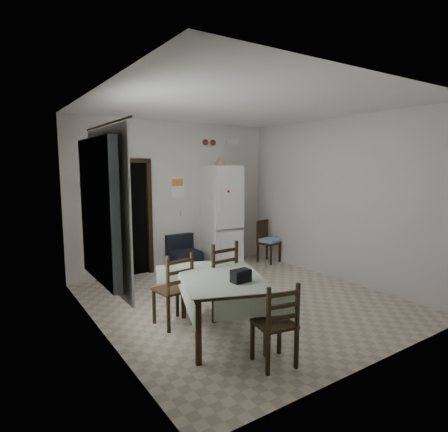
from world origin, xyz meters
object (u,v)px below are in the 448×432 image
dining_chair_far_right (216,278)px  dining_chair_near_head (274,323)px  dining_table (220,305)px  fridge (221,216)px  navy_seat (185,253)px  dining_chair_far_left (173,288)px  corner_chair (269,242)px

dining_chair_far_right → dining_chair_near_head: 1.44m
dining_table → fridge: bearing=77.2°
navy_seat → dining_chair_far_left: (-1.29, -2.13, 0.13)m
fridge → corner_chair: (0.97, -0.40, -0.58)m
navy_seat → dining_chair_near_head: bearing=-104.0°
fridge → dining_table: (-1.79, -2.73, -0.65)m
dining_table → dining_chair_far_left: bearing=140.2°
fridge → dining_chair_far_left: size_ratio=2.12×
corner_chair → dining_chair_far_left: (-3.10, -1.73, 0.04)m
dining_chair_far_left → fridge: bearing=-141.1°
fridge → navy_seat: fridge is taller
dining_chair_far_right → dining_chair_near_head: bearing=77.5°
fridge → corner_chair: 1.20m
navy_seat → dining_table: dining_table is taller
corner_chair → dining_table: bearing=-155.2°
fridge → navy_seat: (-0.84, -0.00, -0.68)m
fridge → dining_chair_far_left: bearing=-130.5°
dining_chair_far_right → dining_chair_near_head: (-0.20, -1.42, -0.07)m
fridge → navy_seat: 1.08m
fridge → dining_chair_far_right: fridge is taller
fridge → dining_chair_far_right: size_ratio=1.96×
navy_seat → dining_chair_far_left: size_ratio=0.72×
dining_chair_near_head → fridge: bearing=-104.5°
dining_table → dining_chair_far_right: (0.30, 0.55, 0.15)m
corner_chair → dining_chair_far_right: dining_chair_far_right is taller
corner_chair → dining_chair_far_right: bearing=-159.5°
fridge → dining_chair_far_left: (-2.13, -2.13, -0.54)m
navy_seat → dining_chair_far_left: 2.49m
fridge → navy_seat: bearing=-175.5°
dining_chair_far_left → corner_chair: bearing=-156.9°
dining_chair_far_left → dining_chair_far_right: 0.64m
fridge → corner_chair: bearing=-17.9°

